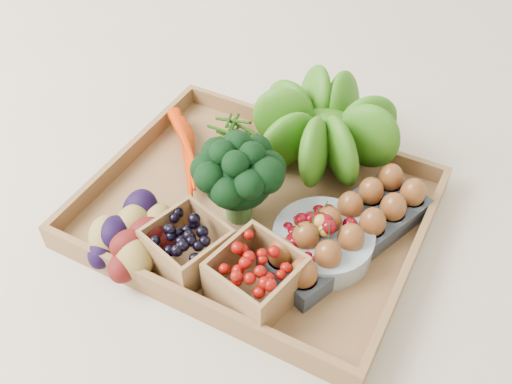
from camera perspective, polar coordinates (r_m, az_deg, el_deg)
The scene contains 10 objects.
ground at distance 0.99m, azimuth -0.00°, elevation -2.44°, with size 4.00×4.00×0.00m, color beige.
tray at distance 0.99m, azimuth -0.00°, elevation -2.15°, with size 0.55×0.45×0.01m, color olive.
carrots at distance 1.07m, azimuth -6.80°, elevation 4.06°, with size 0.18×0.13×0.04m, color #C62A00, non-canonical shape.
lettuce at distance 1.04m, azimuth 6.98°, elevation 7.10°, with size 0.17×0.17×0.17m, color #265C0E.
broccoli at distance 0.93m, azimuth -1.77°, elevation 0.07°, with size 0.15×0.15×0.12m, color black, non-canonical shape.
cherry_bowl at distance 0.92m, azimuth 6.69°, elevation -4.96°, with size 0.16×0.16×0.04m, color #8C9EA5.
egg_carton at distance 0.94m, azimuth 9.21°, elevation -4.21°, with size 0.11×0.30×0.04m, color #383E47.
potatoes at distance 0.91m, azimuth -12.44°, elevation -3.85°, with size 0.16×0.16×0.09m, color #490D0B, non-canonical shape.
punnet_blackberry at distance 0.89m, azimuth -6.86°, elevation -5.38°, with size 0.11×0.11×0.07m, color black.
punnet_raspberry at distance 0.84m, azimuth 0.01°, elevation -8.50°, with size 0.11×0.11×0.08m, color #780905.
Camera 1 is at (0.31, -0.59, 0.73)m, focal length 40.00 mm.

